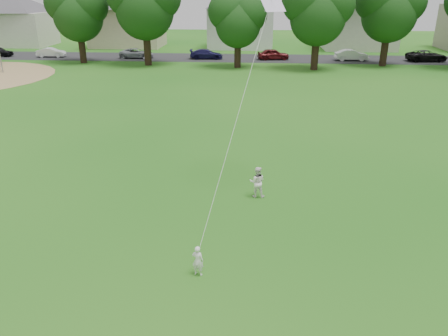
{
  "coord_description": "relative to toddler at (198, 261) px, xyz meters",
  "views": [
    {
      "loc": [
        2.53,
        -11.18,
        7.77
      ],
      "look_at": [
        1.51,
        2.0,
        2.3
      ],
      "focal_mm": 35.0,
      "sensor_mm": 36.0,
      "label": 1
    }
  ],
  "objects": [
    {
      "name": "kite",
      "position": [
        0.99,
        3.35,
        3.54
      ],
      "size": [
        1.66,
        3.97,
        9.65
      ],
      "color": "white",
      "rests_on": "ground"
    },
    {
      "name": "street",
      "position": [
        -0.96,
        42.66,
        -0.48
      ],
      "size": [
        90.0,
        7.0,
        0.01
      ],
      "primitive_type": "cube",
      "color": "#2D2D30",
      "rests_on": "ground"
    },
    {
      "name": "toddler",
      "position": [
        0.0,
        0.0,
        0.0
      ],
      "size": [
        0.4,
        0.31,
        0.96
      ],
      "primitive_type": "imported",
      "rotation": [
        0.0,
        0.0,
        2.88
      ],
      "color": "white",
      "rests_on": "ground"
    },
    {
      "name": "older_boy",
      "position": [
        1.67,
        5.31,
        0.16
      ],
      "size": [
        0.63,
        0.49,
        1.28
      ],
      "primitive_type": "imported",
      "rotation": [
        0.0,
        0.0,
        3.13
      ],
      "color": "white",
      "rests_on": "ground"
    },
    {
      "name": "parked_cars",
      "position": [
        2.88,
        41.66,
        0.12
      ],
      "size": [
        63.3,
        2.57,
        1.25
      ],
      "color": "black",
      "rests_on": "ground"
    },
    {
      "name": "ground",
      "position": [
        -0.96,
        0.66,
        -0.48
      ],
      "size": [
        160.0,
        160.0,
        0.0
      ],
      "primitive_type": "plane",
      "color": "#1A5F15",
      "rests_on": "ground"
    },
    {
      "name": "tree_row",
      "position": [
        1.54,
        37.2,
        5.7
      ],
      "size": [
        83.57,
        8.91,
        10.27
      ],
      "color": "black",
      "rests_on": "ground"
    },
    {
      "name": "house_row",
      "position": [
        1.17,
        52.66,
        4.53
      ],
      "size": [
        76.91,
        13.97,
        10.49
      ],
      "color": "white",
      "rests_on": "ground"
    }
  ]
}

